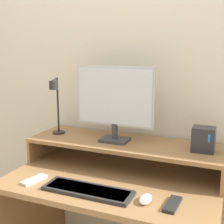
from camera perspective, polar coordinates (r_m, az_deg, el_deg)
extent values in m
cube|color=beige|center=(1.97, 4.62, 6.62)|extent=(6.00, 0.05, 2.50)
cube|color=olive|center=(1.75, 0.24, -12.38)|extent=(1.14, 0.70, 0.03)
cube|color=olive|center=(2.17, -14.20, -18.39)|extent=(0.03, 0.70, 0.70)
cube|color=olive|center=(2.12, -12.14, -5.83)|extent=(0.02, 0.36, 0.13)
cube|color=olive|center=(1.84, 2.33, -5.75)|extent=(1.14, 0.36, 0.02)
cube|color=#38383D|center=(1.84, 0.50, -5.10)|extent=(0.16, 0.12, 0.02)
cylinder|color=#38383D|center=(1.83, 0.50, -3.50)|extent=(0.04, 0.04, 0.09)
cube|color=#B7B7BC|center=(1.79, 0.57, 2.89)|extent=(0.47, 0.02, 0.35)
cube|color=silver|center=(1.78, 0.44, 2.84)|extent=(0.45, 0.01, 0.32)
cylinder|color=black|center=(2.04, -9.68, -3.67)|extent=(0.08, 0.08, 0.01)
cylinder|color=black|center=(2.00, -9.86, 1.23)|extent=(0.01, 0.01, 0.34)
cylinder|color=black|center=(1.90, -10.36, 5.89)|extent=(0.07, 0.14, 0.01)
cylinder|color=black|center=(1.84, -10.67, 4.87)|extent=(0.05, 0.05, 0.05)
cube|color=#28282D|center=(1.73, 16.39, -4.82)|extent=(0.12, 0.10, 0.13)
cube|color=#1972F2|center=(1.67, 17.34, -4.62)|extent=(0.01, 0.00, 0.04)
cube|color=#282828|center=(1.59, -4.43, -14.11)|extent=(0.45, 0.14, 0.02)
cube|color=black|center=(1.59, -4.44, -13.94)|extent=(0.42, 0.12, 0.01)
ellipsoid|color=white|center=(1.50, 6.15, -15.54)|extent=(0.06, 0.10, 0.03)
cube|color=white|center=(1.75, -14.05, -11.94)|extent=(0.08, 0.15, 0.02)
cube|color=black|center=(1.49, 11.00, -16.24)|extent=(0.06, 0.16, 0.02)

